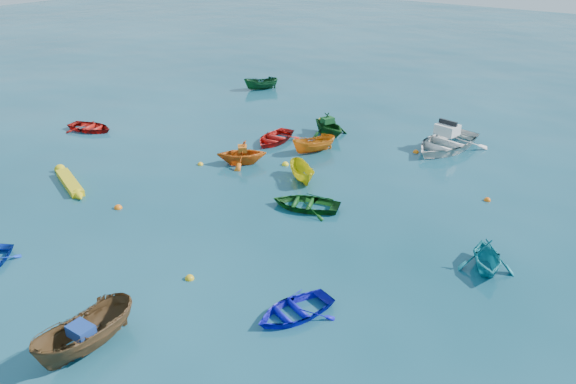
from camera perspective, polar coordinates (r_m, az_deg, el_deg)
The scene contains 24 objects.
ground at distance 23.51m, azimuth -7.29°, elevation -5.11°, with size 160.00×160.00×0.00m, color #093847.
sampan_brown_mid at distance 19.04m, azimuth -19.51°, elevation -14.94°, with size 1.33×3.54×1.37m, color brown.
dinghy_blue_se at distance 19.37m, azimuth 0.62°, elevation -12.37°, with size 2.05×2.87×0.59m, color #0F0FC0.
dinghy_orange_w at distance 31.08m, azimuth -4.69°, elevation 2.92°, with size 2.32×2.69×1.42m, color orange.
sampan_yellow_mid at distance 28.91m, azimuth 1.46°, elevation 1.21°, with size 0.98×2.59×1.00m, color gold.
dinghy_green_e at distance 26.11m, azimuth 1.81°, elevation -1.60°, with size 2.26×3.16×0.66m, color #114915.
dinghy_cyan_se at distance 22.93m, azimuth 19.35°, elevation -7.37°, with size 2.14×2.48×1.30m, color teal.
dinghy_red_nw at distance 38.24m, azimuth -19.39°, elevation 5.92°, with size 2.22×3.10×0.64m, color #A6130D.
sampan_orange_n at distance 32.58m, azimuth 2.63°, elevation 4.07°, with size 1.02×2.72×1.05m, color orange.
dinghy_green_n at distance 35.39m, azimuth 4.08°, elevation 5.81°, with size 2.46×2.85×1.50m, color #0F4213.
dinghy_red_far at distance 34.16m, azimuth -1.39°, elevation 5.13°, with size 2.36×3.30×0.69m, color red.
sampan_green_far at distance 45.60m, azimuth -2.74°, elevation 10.36°, with size 1.03×2.74×1.06m, color #0F411D.
kayak_yellow at distance 30.38m, azimuth -21.24°, elevation 0.63°, with size 0.60×4.04×0.41m, color gold, non-canonical shape.
motorboat_white at distance 34.26m, azimuth 15.63°, elevation 4.22°, with size 3.66×5.12×1.66m, color silver.
tarp_blue_a at distance 18.44m, azimuth -20.29°, elevation -13.09°, with size 0.76×0.57×0.37m, color navy.
tarp_orange_a at distance 30.76m, azimuth -4.65°, elevation 4.41°, with size 0.63×0.48×0.31m, color orange.
tarp_green_b at distance 35.16m, azimuth 4.03°, elevation 7.28°, with size 0.74×0.56×0.36m, color #134D1F.
buoy_ye_a at distance 21.40m, azimuth -9.97°, elevation -8.69°, with size 0.35×0.35×0.35m, color gold.
buoy_ye_b at distance 31.16m, azimuth -8.89°, elevation 2.75°, with size 0.32×0.32×0.32m, color yellow.
buoy_or_c at distance 27.21m, azimuth -16.87°, elevation -1.59°, with size 0.37×0.37×0.37m, color orange.
buoy_ye_c at distance 30.76m, azimuth -0.28°, elevation 2.76°, with size 0.39×0.39×0.39m, color yellow.
buoy_or_d at distance 28.41m, azimuth 19.58°, elevation -0.82°, with size 0.33×0.33×0.33m, color #EC5F0C.
buoy_ye_d at distance 38.17m, azimuth 3.28°, elevation 7.31°, with size 0.29×0.29×0.29m, color yellow.
buoy_or_e at distance 33.30m, azimuth 12.86°, elevation 3.93°, with size 0.35×0.35×0.35m, color orange.
Camera 1 is at (14.31, -14.37, 11.90)m, focal length 35.00 mm.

